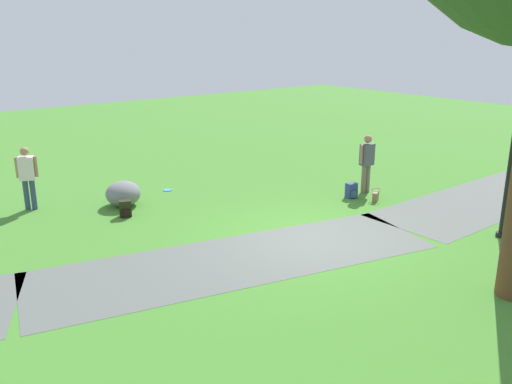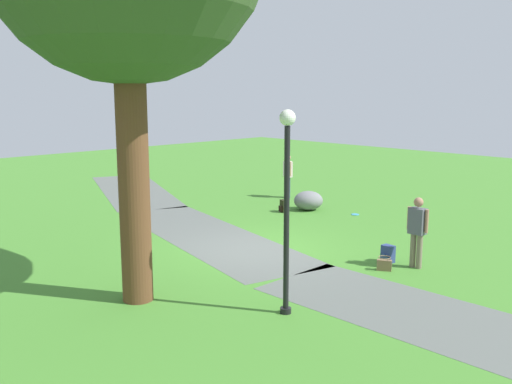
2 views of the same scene
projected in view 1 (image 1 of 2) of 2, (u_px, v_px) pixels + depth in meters
ground_plane at (312, 239)px, 11.62m from camera, size 48.00×48.00×0.00m
footpath_segment_near at (493, 196)px, 14.57m from camera, size 8.01×2.41×0.01m
footpath_segment_mid at (238, 259)px, 10.57m from camera, size 8.32×4.06×0.01m
lawn_boulder at (123, 194)px, 13.73m from camera, size 1.26×1.29×0.63m
woman_with_handbag at (367, 160)px, 14.66m from camera, size 0.52×0.25×1.60m
man_near_boulder at (27, 174)px, 13.25m from camera, size 0.48×0.37×1.59m
handbag_on_grass at (376, 196)px, 14.15m from camera, size 0.37×0.37×0.31m
backpack_by_boulder at (125, 209)px, 12.95m from camera, size 0.33×0.33×0.40m
spare_backpack_on_lawn at (352, 191)px, 14.40m from camera, size 0.30×0.29×0.40m
frisbee_on_grass at (168, 190)px, 15.10m from camera, size 0.24×0.24×0.02m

